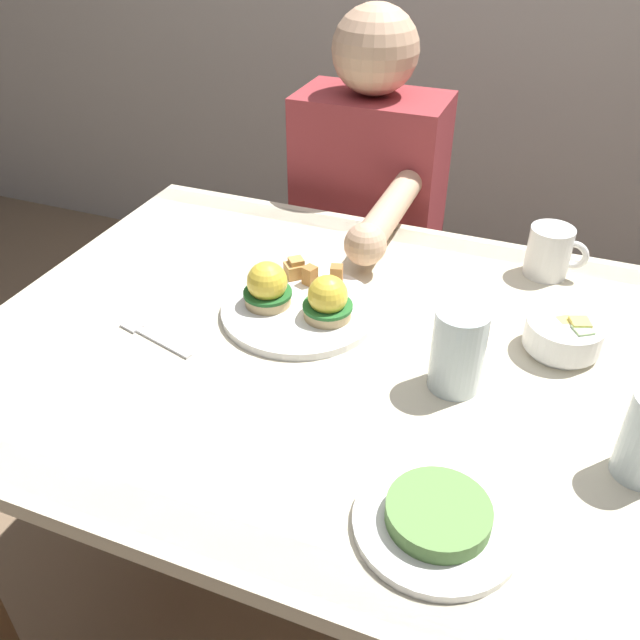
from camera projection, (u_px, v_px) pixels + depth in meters
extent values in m
plane|color=#7F664C|center=(337.00, 608.00, 1.51)|extent=(6.00, 6.00, 0.00)
cube|color=beige|center=(343.00, 352.00, 1.09)|extent=(1.20, 0.90, 0.03)
cube|color=#3F7F51|center=(226.00, 540.00, 0.78)|extent=(1.20, 0.06, 0.00)
cube|color=#3F7F51|center=(409.00, 238.00, 1.39)|extent=(1.20, 0.06, 0.00)
cube|color=brown|center=(196.00, 330.00, 1.78)|extent=(0.06, 0.06, 0.71)
cylinder|color=white|center=(300.00, 310.00, 1.16)|extent=(0.27, 0.27, 0.01)
cylinder|color=tan|center=(268.00, 299.00, 1.16)|extent=(0.08, 0.08, 0.02)
cylinder|color=#236028|center=(268.00, 293.00, 1.15)|extent=(0.08, 0.08, 0.01)
sphere|color=yellow|center=(267.00, 282.00, 1.14)|extent=(0.07, 0.07, 0.07)
cylinder|color=tan|center=(328.00, 312.00, 1.12)|extent=(0.08, 0.08, 0.02)
cylinder|color=#286B2D|center=(328.00, 306.00, 1.12)|extent=(0.08, 0.08, 0.01)
sphere|color=yellow|center=(328.00, 295.00, 1.10)|extent=(0.07, 0.07, 0.07)
cube|color=tan|center=(294.00, 270.00, 1.23)|extent=(0.04, 0.04, 0.03)
cube|color=#AD7038|center=(310.00, 275.00, 1.20)|extent=(0.03, 0.03, 0.03)
cube|color=tan|center=(296.00, 267.00, 1.23)|extent=(0.04, 0.04, 0.04)
cube|color=#AD7038|center=(336.00, 275.00, 1.20)|extent=(0.03, 0.03, 0.04)
cylinder|color=white|center=(560.00, 348.00, 1.07)|extent=(0.10, 0.10, 0.01)
cylinder|color=white|center=(563.00, 334.00, 1.06)|extent=(0.12, 0.12, 0.04)
cube|color=#EA6B70|center=(555.00, 328.00, 1.07)|extent=(0.03, 0.03, 0.02)
cube|color=#B7E093|center=(581.00, 336.00, 1.03)|extent=(0.04, 0.04, 0.03)
cube|color=#F4DB66|center=(579.00, 328.00, 1.04)|extent=(0.04, 0.04, 0.03)
cube|color=#F4DB66|center=(564.00, 326.00, 1.06)|extent=(0.03, 0.03, 0.02)
cube|color=#B7E093|center=(544.00, 336.00, 1.06)|extent=(0.03, 0.03, 0.02)
cube|color=#F4A85B|center=(544.00, 332.00, 1.07)|extent=(0.03, 0.03, 0.03)
cylinder|color=white|center=(549.00, 252.00, 1.24)|extent=(0.08, 0.08, 0.09)
cylinder|color=black|center=(553.00, 231.00, 1.22)|extent=(0.07, 0.07, 0.01)
torus|color=white|center=(573.00, 255.00, 1.23)|extent=(0.06, 0.02, 0.06)
cube|color=silver|center=(163.00, 343.00, 1.09)|extent=(0.12, 0.04, 0.00)
cube|color=silver|center=(132.00, 326.00, 1.13)|extent=(0.04, 0.03, 0.00)
cylinder|color=silver|center=(458.00, 350.00, 0.97)|extent=(0.08, 0.08, 0.13)
cylinder|color=silver|center=(457.00, 358.00, 0.98)|extent=(0.07, 0.07, 0.10)
cylinder|color=white|center=(437.00, 523.00, 0.79)|extent=(0.20, 0.20, 0.01)
cylinder|color=#66934C|center=(438.00, 513.00, 0.78)|extent=(0.12, 0.12, 0.02)
cylinder|color=#33333D|center=(319.00, 366.00, 1.86)|extent=(0.11, 0.11, 0.45)
cylinder|color=#33333D|center=(382.00, 382.00, 1.81)|extent=(0.11, 0.11, 0.45)
cube|color=#993338|center=(369.00, 198.00, 1.64)|extent=(0.34, 0.20, 0.50)
sphere|color=#DBAD89|center=(375.00, 50.00, 1.44)|extent=(0.19, 0.19, 0.19)
cylinder|color=#DBAD89|center=(389.00, 211.00, 1.35)|extent=(0.06, 0.30, 0.06)
sphere|color=#DBAD89|center=(365.00, 244.00, 1.24)|extent=(0.08, 0.08, 0.08)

